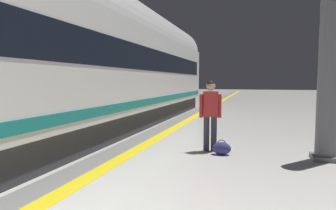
# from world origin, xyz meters

# --- Properties ---
(safety_line_strip) EXTENTS (0.36, 80.00, 0.01)m
(safety_line_strip) POSITION_xyz_m (-1.06, 10.00, 0.00)
(safety_line_strip) COLOR yellow
(safety_line_strip) RESTS_ON ground
(tactile_edge_band) EXTENTS (0.73, 80.00, 0.01)m
(tactile_edge_band) POSITION_xyz_m (-1.44, 10.00, 0.00)
(tactile_edge_band) COLOR slate
(tactile_edge_band) RESTS_ON ground
(high_speed_train) EXTENTS (2.94, 27.34, 4.97)m
(high_speed_train) POSITION_xyz_m (-3.28, 5.61, 2.50)
(high_speed_train) COLOR #38383D
(high_speed_train) RESTS_ON ground
(passenger_near) EXTENTS (0.53, 0.29, 1.75)m
(passenger_near) POSITION_xyz_m (0.74, 6.67, 1.02)
(passenger_near) COLOR #383842
(passenger_near) RESTS_ON ground
(duffel_bag_near) EXTENTS (0.44, 0.26, 0.36)m
(duffel_bag_near) POSITION_xyz_m (1.06, 6.37, 0.15)
(duffel_bag_near) COLOR navy
(duffel_bag_near) RESTS_ON ground
(platform_pillar) EXTENTS (0.56, 0.56, 3.60)m
(platform_pillar) POSITION_xyz_m (3.30, 6.60, 1.72)
(platform_pillar) COLOR slate
(platform_pillar) RESTS_ON ground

